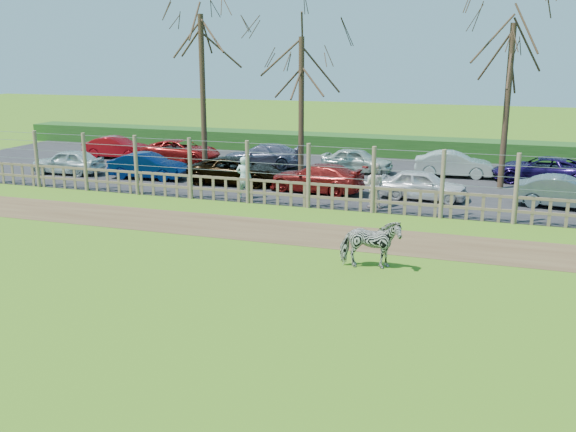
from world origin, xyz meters
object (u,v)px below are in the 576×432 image
(zebra, at_px, (370,244))
(visitor_b, at_px, (374,185))
(visitor_a, at_px, (244,178))
(tree_left, at_px, (202,57))
(car_0, at_px, (68,162))
(car_5, at_px, (565,192))
(car_8, at_px, (181,151))
(car_9, at_px, (263,156))
(tree_right, at_px, (510,66))
(car_11, at_px, (454,164))
(car_1, at_px, (148,166))
(tree_mid, at_px, (301,74))
(car_12, at_px, (542,170))
(car_3, at_px, (317,178))
(car_2, at_px, (236,171))
(car_7, at_px, (117,147))
(car_10, at_px, (357,160))
(car_4, at_px, (423,185))

(zebra, relative_size, visitor_b, 0.97)
(visitor_a, bearing_deg, tree_left, -52.83)
(car_0, distance_m, car_5, 22.44)
(car_8, bearing_deg, car_9, -90.04)
(car_5, bearing_deg, tree_left, 91.12)
(tree_right, xyz_separation_m, visitor_b, (-4.60, -5.28, -4.34))
(tree_left, height_order, car_0, tree_left)
(visitor_a, bearing_deg, car_11, -141.42)
(tree_left, height_order, car_1, tree_left)
(tree_mid, height_order, car_0, tree_mid)
(tree_right, xyz_separation_m, car_9, (-11.73, 1.62, -4.60))
(car_11, xyz_separation_m, car_12, (3.91, -0.28, 0.00))
(car_12, bearing_deg, tree_left, -71.72)
(visitor_b, xyz_separation_m, car_3, (-2.84, 2.01, -0.26))
(car_2, distance_m, car_7, 10.17)
(tree_left, height_order, zebra, tree_left)
(car_1, bearing_deg, car_2, -90.49)
(tree_right, xyz_separation_m, visitor_a, (-9.90, -5.42, -4.34))
(car_9, relative_size, car_11, 1.14)
(visitor_a, distance_m, car_1, 6.34)
(car_9, bearing_deg, tree_left, -36.50)
(car_3, distance_m, car_5, 9.78)
(car_2, relative_size, car_7, 1.19)
(tree_left, distance_m, car_1, 5.66)
(car_11, bearing_deg, car_0, 101.54)
(car_10, bearing_deg, car_5, -113.87)
(tree_right, relative_size, car_10, 2.09)
(tree_mid, distance_m, car_4, 7.86)
(car_8, bearing_deg, car_0, 143.54)
(visitor_a, height_order, car_3, visitor_a)
(tree_mid, height_order, visitor_a, tree_mid)
(car_1, height_order, car_7, same)
(car_5, bearing_deg, tree_right, 44.10)
(car_9, relative_size, car_12, 0.96)
(tree_mid, relative_size, zebra, 4.06)
(car_3, bearing_deg, tree_right, 121.38)
(car_7, bearing_deg, car_2, -121.18)
(car_5, height_order, car_11, same)
(zebra, xyz_separation_m, car_4, (0.36, 8.98, -0.07))
(car_2, xyz_separation_m, car_10, (4.57, 4.43, 0.00))
(car_1, bearing_deg, car_10, -65.81)
(car_2, relative_size, car_10, 1.23)
(tree_left, distance_m, tree_mid, 4.67)
(car_9, bearing_deg, car_1, -48.09)
(car_3, relative_size, car_9, 1.00)
(car_0, distance_m, car_3, 12.66)
(car_3, distance_m, car_11, 7.49)
(car_1, xyz_separation_m, car_4, (12.76, -0.32, 0.00))
(car_7, distance_m, car_10, 13.70)
(tree_right, distance_m, car_8, 17.17)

